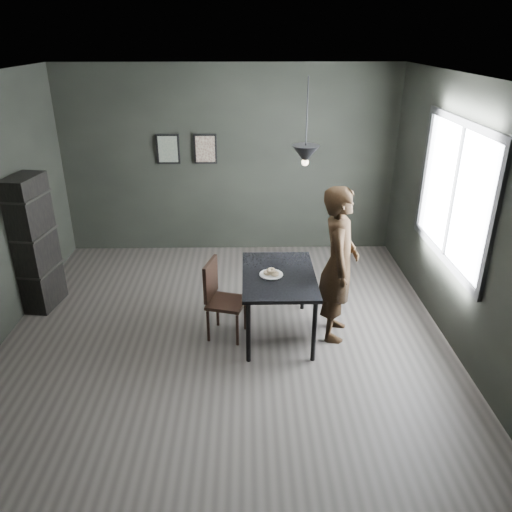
{
  "coord_description": "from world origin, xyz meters",
  "views": [
    {
      "loc": [
        0.25,
        -4.9,
        3.19
      ],
      "look_at": [
        0.35,
        0.05,
        0.95
      ],
      "focal_mm": 35.0,
      "sensor_mm": 36.0,
      "label": 1
    }
  ],
  "objects_px": {
    "white_plate": "(271,275)",
    "shelf_unit": "(35,244)",
    "wood_chair": "(219,294)",
    "woman": "(339,264)",
    "pendant_lamp": "(305,154)",
    "cafe_table": "(279,281)"
  },
  "relations": [
    {
      "from": "white_plate",
      "to": "shelf_unit",
      "type": "height_order",
      "value": "shelf_unit"
    },
    {
      "from": "shelf_unit",
      "to": "white_plate",
      "type": "bearing_deg",
      "value": -6.13
    },
    {
      "from": "wood_chair",
      "to": "woman",
      "type": "bearing_deg",
      "value": 14.84
    },
    {
      "from": "wood_chair",
      "to": "shelf_unit",
      "type": "xyz_separation_m",
      "value": [
        -2.26,
        0.73,
        0.32
      ]
    },
    {
      "from": "white_plate",
      "to": "pendant_lamp",
      "type": "xyz_separation_m",
      "value": [
        0.34,
        0.13,
        1.29
      ]
    },
    {
      "from": "cafe_table",
      "to": "white_plate",
      "type": "bearing_deg",
      "value": -160.23
    },
    {
      "from": "wood_chair",
      "to": "shelf_unit",
      "type": "relative_size",
      "value": 0.54
    },
    {
      "from": "white_plate",
      "to": "wood_chair",
      "type": "relative_size",
      "value": 0.25
    },
    {
      "from": "cafe_table",
      "to": "wood_chair",
      "type": "xyz_separation_m",
      "value": [
        -0.66,
        -0.02,
        -0.15
      ]
    },
    {
      "from": "white_plate",
      "to": "pendant_lamp",
      "type": "relative_size",
      "value": 0.27
    },
    {
      "from": "pendant_lamp",
      "to": "shelf_unit",
      "type": "bearing_deg",
      "value": 169.07
    },
    {
      "from": "woman",
      "to": "shelf_unit",
      "type": "relative_size",
      "value": 1.05
    },
    {
      "from": "cafe_table",
      "to": "woman",
      "type": "relative_size",
      "value": 0.68
    },
    {
      "from": "cafe_table",
      "to": "wood_chair",
      "type": "distance_m",
      "value": 0.68
    },
    {
      "from": "white_plate",
      "to": "shelf_unit",
      "type": "relative_size",
      "value": 0.14
    },
    {
      "from": "wood_chair",
      "to": "shelf_unit",
      "type": "distance_m",
      "value": 2.4
    },
    {
      "from": "white_plate",
      "to": "wood_chair",
      "type": "xyz_separation_m",
      "value": [
        -0.57,
        0.01,
        -0.24
      ]
    },
    {
      "from": "white_plate",
      "to": "pendant_lamp",
      "type": "bearing_deg",
      "value": 21.29
    },
    {
      "from": "cafe_table",
      "to": "shelf_unit",
      "type": "height_order",
      "value": "shelf_unit"
    },
    {
      "from": "cafe_table",
      "to": "pendant_lamp",
      "type": "bearing_deg",
      "value": 21.8
    },
    {
      "from": "wood_chair",
      "to": "pendant_lamp",
      "type": "relative_size",
      "value": 1.05
    },
    {
      "from": "woman",
      "to": "pendant_lamp",
      "type": "bearing_deg",
      "value": 83.99
    }
  ]
}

